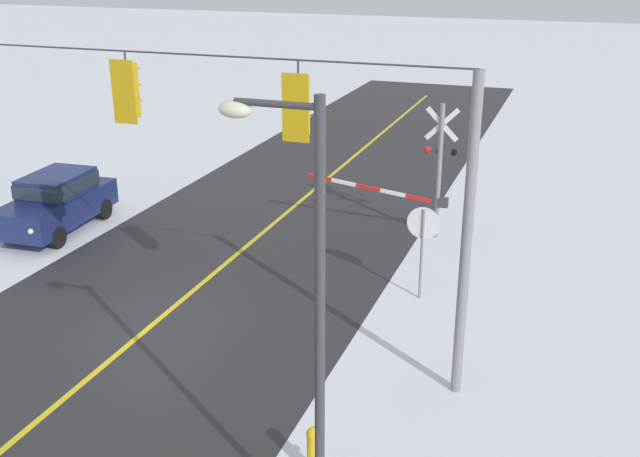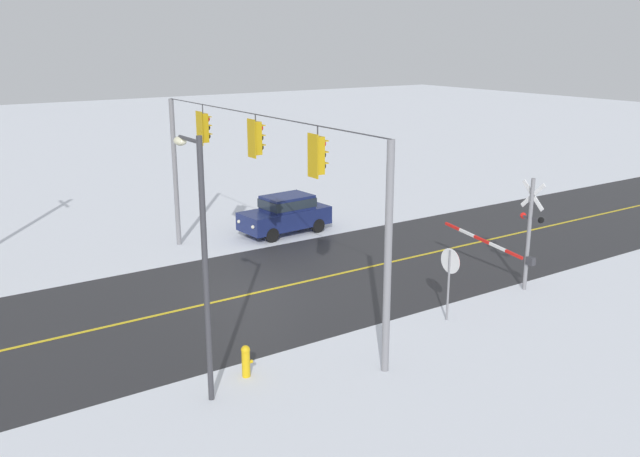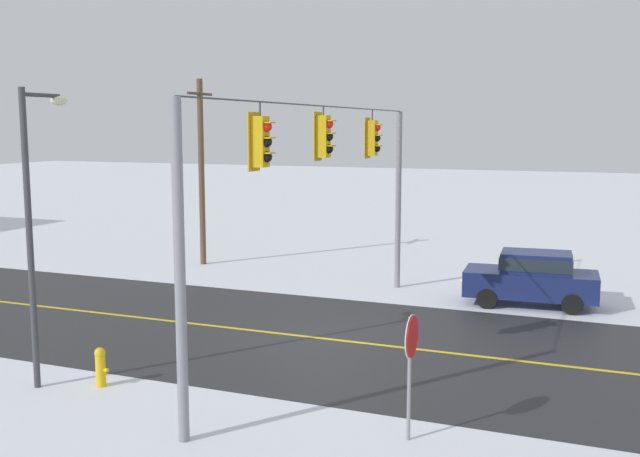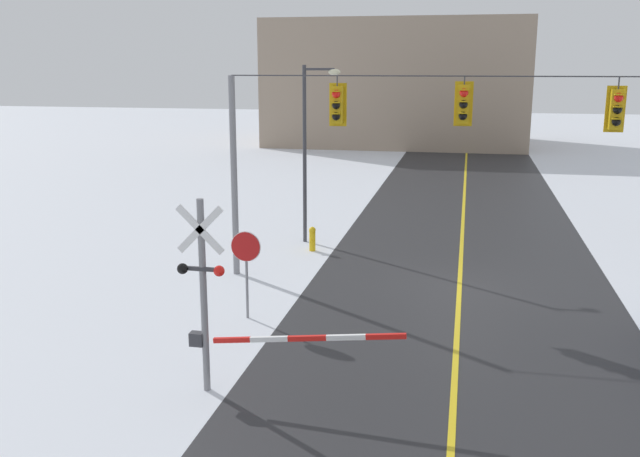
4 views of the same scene
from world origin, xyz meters
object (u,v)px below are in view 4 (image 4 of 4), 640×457
Objects in this scene: fire_hydrant at (312,238)px; streetlamp_near at (310,138)px; stop_sign at (246,255)px; railroad_crossing at (222,299)px.

streetlamp_near is at bearing 105.43° from fire_hydrant.
stop_sign reaches higher than fire_hydrant.
stop_sign is 0.36× the size of streetlamp_near.
railroad_crossing reaches higher than fire_hydrant.
stop_sign is 0.52× the size of railroad_crossing.
fire_hydrant is at bearing 93.29° from railroad_crossing.
streetlamp_near is at bearing 91.05° from stop_sign.
fire_hydrant is at bearing -74.57° from streetlamp_near.
fire_hydrant is (0.35, -1.27, -3.45)m from streetlamp_near.
streetlamp_near reaches higher than stop_sign.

